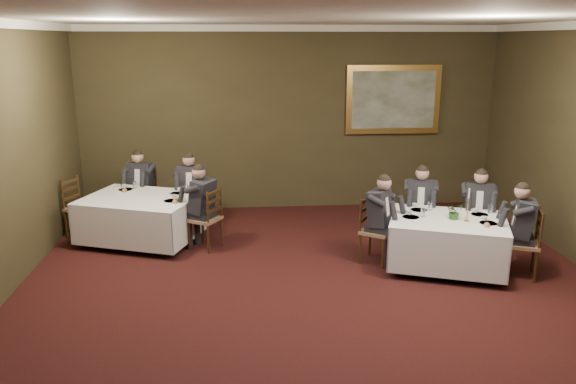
{
  "coord_description": "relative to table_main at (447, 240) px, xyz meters",
  "views": [
    {
      "loc": [
        -0.93,
        -5.76,
        3.25
      ],
      "look_at": [
        -0.29,
        1.89,
        1.15
      ],
      "focal_mm": 35.0,
      "sensor_mm": 36.0,
      "label": 1
    }
  ],
  "objects": [
    {
      "name": "ground",
      "position": [
        -2.0,
        -1.65,
        -0.45
      ],
      "size": [
        10.0,
        10.0,
        0.0
      ],
      "primitive_type": "plane",
      "color": "black",
      "rests_on": "ground"
    },
    {
      "name": "ceiling",
      "position": [
        -2.0,
        -1.65,
        3.05
      ],
      "size": [
        8.0,
        10.0,
        0.1
      ],
      "primitive_type": "cube",
      "color": "silver",
      "rests_on": "back_wall"
    },
    {
      "name": "back_wall",
      "position": [
        -2.0,
        3.35,
        1.3
      ],
      "size": [
        8.0,
        0.1,
        3.5
      ],
      "primitive_type": "cube",
      "color": "#362F1B",
      "rests_on": "ground"
    },
    {
      "name": "crown_molding",
      "position": [
        -2.0,
        -1.65,
        2.99
      ],
      "size": [
        8.0,
        10.0,
        0.12
      ],
      "color": "white",
      "rests_on": "back_wall"
    },
    {
      "name": "table_main",
      "position": [
        0.0,
        0.0,
        0.0
      ],
      "size": [
        1.95,
        1.72,
        0.67
      ],
      "rotation": [
        0.0,
        0.0,
        -0.35
      ],
      "color": "black",
      "rests_on": "ground"
    },
    {
      "name": "table_second",
      "position": [
        -4.6,
        1.53,
        0.0
      ],
      "size": [
        2.15,
        1.89,
        0.67
      ],
      "rotation": [
        0.0,
        0.0,
        -0.35
      ],
      "color": "black",
      "rests_on": "ground"
    },
    {
      "name": "chair_main_backleft",
      "position": [
        -0.13,
        0.93,
        -0.17
      ],
      "size": [
        0.53,
        0.52,
        1.0
      ],
      "rotation": [
        0.0,
        0.0,
        2.88
      ],
      "color": "#855F43",
      "rests_on": "ground"
    },
    {
      "name": "diner_main_backleft",
      "position": [
        -0.13,
        0.92,
        0.06
      ],
      "size": [
        0.51,
        0.57,
        1.35
      ],
      "rotation": [
        0.0,
        0.0,
        2.88
      ],
      "color": "black",
      "rests_on": "chair_main_backleft"
    },
    {
      "name": "chair_main_backright",
      "position": [
        0.69,
        0.63,
        -0.17
      ],
      "size": [
        0.54,
        0.52,
        1.0
      ],
      "rotation": [
        0.0,
        0.0,
        2.87
      ],
      "color": "#855F43",
      "rests_on": "ground"
    },
    {
      "name": "diner_main_backright",
      "position": [
        0.69,
        0.62,
        0.06
      ],
      "size": [
        0.51,
        0.57,
        1.35
      ],
      "rotation": [
        0.0,
        0.0,
        2.87
      ],
      "color": "black",
      "rests_on": "chair_main_backright"
    },
    {
      "name": "chair_main_endleft",
      "position": [
        -0.96,
        0.35,
        -0.17
      ],
      "size": [
        0.6,
        0.6,
        1.0
      ],
      "rotation": [
        0.0,
        0.0,
        -2.18
      ],
      "color": "#855F43",
      "rests_on": "ground"
    },
    {
      "name": "diner_main_endleft",
      "position": [
        -0.95,
        0.35,
        0.06
      ],
      "size": [
        0.62,
        0.6,
        1.35
      ],
      "rotation": [
        0.0,
        0.0,
        -2.18
      ],
      "color": "black",
      "rests_on": "chair_main_endleft"
    },
    {
      "name": "chair_main_endright",
      "position": [
        0.96,
        -0.35,
        -0.17
      ],
      "size": [
        0.55,
        0.56,
        1.0
      ],
      "rotation": [
        0.0,
        0.0,
        1.19
      ],
      "color": "#855F43",
      "rests_on": "ground"
    },
    {
      "name": "diner_main_endright",
      "position": [
        0.95,
        -0.35,
        0.06
      ],
      "size": [
        0.59,
        0.55,
        1.35
      ],
      "rotation": [
        0.0,
        0.0,
        1.19
      ],
      "color": "black",
      "rests_on": "chair_main_endright"
    },
    {
      "name": "chair_sec_backleft",
      "position": [
        -4.74,
        2.56,
        -0.17
      ],
      "size": [
        0.54,
        0.53,
        1.0
      ],
      "rotation": [
        0.0,
        0.0,
        2.84
      ],
      "color": "#855F43",
      "rests_on": "ground"
    },
    {
      "name": "diner_sec_backleft",
      "position": [
        -4.75,
        2.55,
        0.06
      ],
      "size": [
        0.52,
        0.58,
        1.35
      ],
      "rotation": [
        0.0,
        0.0,
        2.84
      ],
      "color": "black",
      "rests_on": "chair_sec_backleft"
    },
    {
      "name": "chair_sec_backright",
      "position": [
        -3.84,
        2.24,
        -0.17
      ],
      "size": [
        0.48,
        0.47,
        1.0
      ],
      "rotation": [
        0.0,
        0.0,
        3.03
      ],
      "color": "#855F43",
      "rests_on": "ground"
    },
    {
      "name": "diner_sec_backright",
      "position": [
        -3.84,
        2.23,
        0.06
      ],
      "size": [
        0.45,
        0.52,
        1.35
      ],
      "rotation": [
        0.0,
        0.0,
        3.03
      ],
      "color": "black",
      "rests_on": "chair_sec_backright"
    },
    {
      "name": "chair_sec_endright",
      "position": [
        -3.53,
        1.14,
        -0.17
      ],
      "size": [
        0.59,
        0.59,
        1.0
      ],
      "rotation": [
        0.0,
        0.0,
        1.04
      ],
      "color": "#855F43",
      "rests_on": "ground"
    },
    {
      "name": "diner_sec_endright",
      "position": [
        -3.54,
        1.15,
        0.06
      ],
      "size": [
        0.62,
        0.59,
        1.35
      ],
      "rotation": [
        0.0,
        0.0,
        1.04
      ],
      "color": "black",
      "rests_on": "chair_sec_endright"
    },
    {
      "name": "chair_sec_endleft",
      "position": [
        -5.67,
        1.92,
        -0.17
      ],
      "size": [
        0.57,
        0.58,
        1.0
      ],
      "rotation": [
        0.0,
        0.0,
        -2.03
      ],
      "color": "#855F43",
      "rests_on": "ground"
    },
    {
      "name": "centerpiece",
      "position": [
        0.07,
        -0.01,
        0.44
      ],
      "size": [
        0.27,
        0.25,
        0.25
      ],
      "primitive_type": "imported",
      "rotation": [
        0.0,
        0.0,
        0.3
      ],
      "color": "#2D5926",
      "rests_on": "table_main"
    },
    {
      "name": "candlestick",
      "position": [
        0.21,
        -0.12,
        0.49
      ],
      "size": [
        0.07,
        0.07,
        0.49
      ],
      "color": "gold",
      "rests_on": "table_main"
    },
    {
      "name": "place_setting_table_main",
      "position": [
        -0.24,
        0.49,
        0.35
      ],
      "size": [
        0.33,
        0.31,
        0.14
      ],
      "color": "white",
      "rests_on": "table_main"
    },
    {
      "name": "place_setting_table_second",
      "position": [
        -4.87,
        2.08,
        0.35
      ],
      "size": [
        0.33,
        0.31,
        0.14
      ],
      "color": "white",
      "rests_on": "table_second"
    },
    {
      "name": "painting",
      "position": [
        0.0,
        3.28,
        1.67
      ],
      "size": [
        1.83,
        0.09,
        1.31
      ],
      "color": "gold",
      "rests_on": "back_wall"
    }
  ]
}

